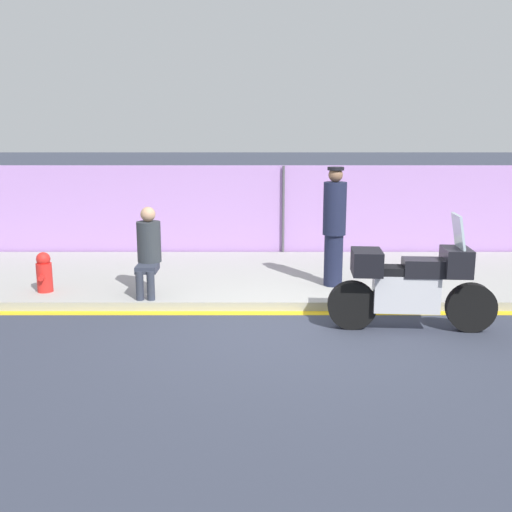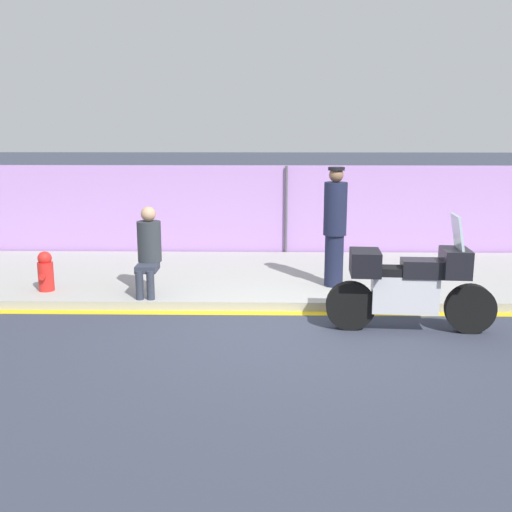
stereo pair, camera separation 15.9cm
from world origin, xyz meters
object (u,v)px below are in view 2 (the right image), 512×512
motorcycle (409,285)px  officer_standing (335,226)px  fire_hydrant (46,272)px  person_seated_on_curb (149,246)px

motorcycle → officer_standing: officer_standing is taller
officer_standing → fire_hydrant: 4.36m
motorcycle → person_seated_on_curb: bearing=164.2°
officer_standing → person_seated_on_curb: officer_standing is taller
fire_hydrant → person_seated_on_curb: bearing=-3.6°
person_seated_on_curb → fire_hydrant: size_ratio=2.13×
motorcycle → officer_standing: size_ratio=1.16×
fire_hydrant → motorcycle: bearing=-15.0°
motorcycle → fire_hydrant: size_ratio=3.51×
officer_standing → motorcycle: bearing=-66.8°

